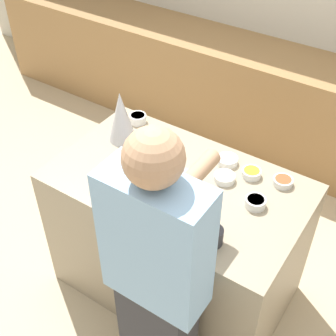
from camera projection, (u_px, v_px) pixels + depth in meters
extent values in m
plane|color=#C6B28E|center=(176.00, 282.00, 3.16)|extent=(12.00, 12.00, 0.00)
cube|color=#9E7547|center=(286.00, 110.00, 3.94)|extent=(6.00, 0.60, 0.91)
cube|color=gray|center=(177.00, 237.00, 2.86)|extent=(1.41, 0.84, 0.93)
cube|color=#9E9EA8|center=(154.00, 176.00, 2.58)|extent=(0.40, 0.30, 0.01)
cube|color=#5B2D14|center=(154.00, 168.00, 2.54)|extent=(0.18, 0.14, 0.10)
cube|color=white|center=(153.00, 156.00, 2.49)|extent=(0.21, 0.16, 0.06)
cylinder|color=#5B2D14|center=(164.00, 147.00, 2.44)|extent=(0.02, 0.02, 0.07)
cone|color=silver|center=(121.00, 117.00, 2.74)|extent=(0.17, 0.17, 0.32)
cylinder|color=silver|center=(165.00, 143.00, 2.77)|extent=(0.12, 0.12, 0.05)
cylinder|color=white|center=(165.00, 140.00, 2.76)|extent=(0.10, 0.10, 0.01)
cylinder|color=silver|center=(283.00, 182.00, 2.52)|extent=(0.11, 0.11, 0.04)
cylinder|color=brown|center=(283.00, 180.00, 2.51)|extent=(0.09, 0.09, 0.01)
cylinder|color=white|center=(255.00, 202.00, 2.39)|extent=(0.11, 0.11, 0.05)
cylinder|color=orange|center=(256.00, 200.00, 2.38)|extent=(0.09, 0.09, 0.01)
cylinder|color=white|center=(225.00, 178.00, 2.54)|extent=(0.12, 0.12, 0.04)
cylinder|color=green|center=(225.00, 176.00, 2.53)|extent=(0.09, 0.09, 0.01)
cylinder|color=white|center=(251.00, 173.00, 2.57)|extent=(0.11, 0.11, 0.04)
cylinder|color=orange|center=(252.00, 171.00, 2.56)|extent=(0.09, 0.09, 0.01)
cylinder|color=white|center=(227.00, 160.00, 2.65)|extent=(0.12, 0.12, 0.04)
cylinder|color=green|center=(228.00, 158.00, 2.64)|extent=(0.10, 0.10, 0.01)
cylinder|color=white|center=(138.00, 118.00, 2.96)|extent=(0.11, 0.11, 0.05)
cylinder|color=#4770DB|center=(138.00, 116.00, 2.95)|extent=(0.09, 0.09, 0.01)
cylinder|color=#2D2D33|center=(213.00, 236.00, 2.19)|extent=(0.10, 0.10, 0.09)
cube|color=#8CB7E0|center=(156.00, 243.00, 1.90)|extent=(0.46, 0.21, 0.67)
sphere|color=tan|center=(153.00, 158.00, 1.61)|extent=(0.23, 0.23, 0.23)
cylinder|color=tan|center=(186.00, 185.00, 1.95)|extent=(0.08, 0.46, 0.08)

